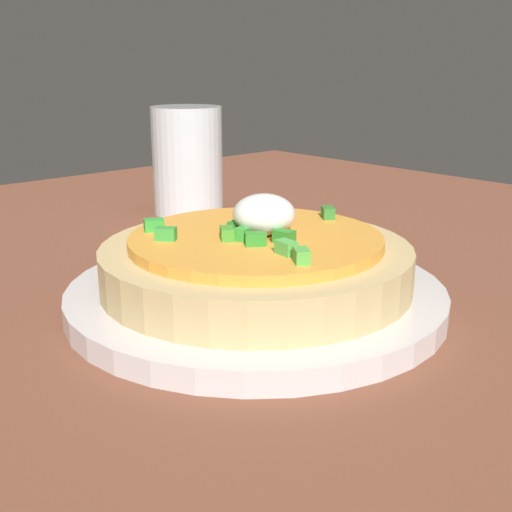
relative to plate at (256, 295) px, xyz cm
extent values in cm
cube|color=brown|center=(0.54, 10.71, -1.87)|extent=(106.73, 86.74, 2.26)
cylinder|color=silver|center=(0.00, 0.00, 0.00)|extent=(24.78, 24.78, 1.48)
cylinder|color=tan|center=(0.00, 0.00, 2.11)|extent=(20.23, 20.23, 2.74)
cylinder|color=gold|center=(0.00, 0.00, 3.82)|extent=(16.43, 16.43, 0.69)
ellipsoid|color=white|center=(0.24, -0.18, 5.48)|extent=(4.04, 4.04, 2.62)
cube|color=green|center=(-4.28, 5.27, 4.56)|extent=(1.50, 1.28, 0.80)
cube|color=green|center=(-1.34, -0.33, 4.56)|extent=(1.47, 1.16, 0.80)
cube|color=green|center=(-4.98, 2.91, 4.56)|extent=(1.44, 1.49, 0.80)
cube|color=green|center=(-2.12, 0.37, 4.56)|extent=(1.38, 1.51, 0.80)
cube|color=#2F8E2C|center=(-1.66, -1.78, 4.56)|extent=(1.51, 1.40, 0.80)
cube|color=#54B442|center=(-2.12, -6.06, 4.56)|extent=(1.38, 1.51, 0.80)
cube|color=#53BA4A|center=(-1.60, -4.35, 4.56)|extent=(0.94, 1.36, 0.80)
cube|color=green|center=(4.33, 3.16, 4.56)|extent=(1.50, 1.27, 0.80)
cube|color=green|center=(1.24, 2.36, 4.56)|extent=(0.85, 1.31, 0.80)
cube|color=#33802F|center=(6.88, -0.06, 4.56)|extent=(1.41, 1.50, 0.80)
cube|color=#318829|center=(0.01, -2.56, 4.56)|extent=(1.10, 1.44, 0.80)
cube|color=#55AD4F|center=(1.41, 1.26, 4.56)|extent=(0.94, 1.36, 0.80)
cube|color=#328B33|center=(-0.54, 1.21, 4.56)|extent=(1.46, 1.15, 0.80)
cylinder|color=silver|center=(13.27, 25.22, 4.80)|extent=(7.38, 7.38, 11.08)
cylinder|color=orange|center=(13.27, 25.22, 2.18)|extent=(6.49, 6.49, 5.03)
camera|label=1|loc=(-27.16, -29.76, 15.07)|focal=45.46mm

